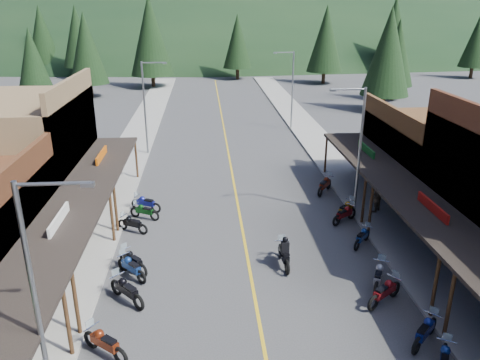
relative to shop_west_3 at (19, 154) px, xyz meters
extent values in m
plane|color=#38383A|center=(13.78, -11.30, -3.52)|extent=(220.00, 220.00, 0.00)
cube|color=gold|center=(13.78, 8.70, -3.51)|extent=(0.15, 90.00, 0.01)
cube|color=gray|center=(5.08, 8.70, -3.44)|extent=(3.40, 94.00, 0.15)
cube|color=gray|center=(22.48, 8.70, -3.44)|extent=(3.40, 94.00, 0.15)
cylinder|color=#472D19|center=(6.58, -14.70, -2.02)|extent=(0.16, 0.16, 3.00)
cube|color=#3F2111|center=(3.63, -9.60, -0.42)|extent=(0.30, 9.00, 6.20)
cube|color=black|center=(5.08, -9.60, -0.52)|extent=(3.20, 9.00, 0.18)
cylinder|color=#472D19|center=(6.58, -13.50, -2.02)|extent=(0.16, 0.16, 3.00)
cylinder|color=#472D19|center=(6.58, -5.70, -2.02)|extent=(0.16, 0.16, 3.00)
cube|color=silver|center=(5.08, -9.60, -0.32)|extent=(0.12, 3.00, 0.70)
cube|color=brown|center=(-0.22, 0.00, -0.02)|extent=(8.00, 10.20, 7.00)
cube|color=brown|center=(3.63, 0.00, 0.58)|extent=(0.30, 10.20, 8.20)
cube|color=black|center=(5.08, 0.00, -0.52)|extent=(3.20, 10.20, 0.18)
cylinder|color=#472D19|center=(6.58, -4.50, -2.02)|extent=(0.16, 0.16, 3.00)
cylinder|color=#472D19|center=(6.58, 4.50, -2.02)|extent=(0.16, 0.16, 3.00)
cube|color=#CC590C|center=(5.08, 0.00, -0.32)|extent=(0.12, 3.00, 0.70)
cylinder|color=#472D19|center=(20.98, -14.70, -2.02)|extent=(0.16, 0.16, 3.00)
cube|color=#562B19|center=(23.93, -9.60, 0.58)|extent=(0.30, 9.00, 8.20)
cube|color=black|center=(22.48, -9.60, -0.52)|extent=(3.20, 9.00, 0.18)
cylinder|color=#472D19|center=(20.98, -13.50, -2.02)|extent=(0.16, 0.16, 3.00)
cylinder|color=#472D19|center=(20.98, -5.70, -2.02)|extent=(0.16, 0.16, 3.00)
cube|color=#B2140F|center=(22.48, -9.60, -0.32)|extent=(0.12, 3.00, 0.70)
cube|color=#4C2D16|center=(27.78, 0.00, -1.02)|extent=(8.00, 10.20, 5.00)
cube|color=#4C2D16|center=(23.93, 0.00, -0.42)|extent=(0.30, 10.20, 6.20)
cube|color=black|center=(22.48, 0.00, -0.52)|extent=(3.20, 10.20, 0.18)
cylinder|color=#472D19|center=(20.98, -4.50, -2.02)|extent=(0.16, 0.16, 3.00)
cylinder|color=#472D19|center=(20.98, 4.50, -2.02)|extent=(0.16, 0.16, 3.00)
cube|color=#14591E|center=(22.48, 0.00, -0.32)|extent=(0.12, 3.00, 0.70)
cylinder|color=gray|center=(6.68, -17.30, 0.48)|extent=(0.16, 0.16, 8.00)
cylinder|color=gray|center=(7.68, -17.30, 4.38)|extent=(2.00, 0.10, 0.10)
cube|color=gray|center=(8.58, -17.30, 4.33)|extent=(0.35, 0.18, 0.12)
cylinder|color=gray|center=(6.68, 10.70, 0.48)|extent=(0.16, 0.16, 8.00)
cylinder|color=gray|center=(7.68, 10.70, 4.38)|extent=(2.00, 0.10, 0.10)
cube|color=gray|center=(8.58, 10.70, 4.33)|extent=(0.35, 0.18, 0.12)
cylinder|color=gray|center=(20.88, -3.30, 0.48)|extent=(0.16, 0.16, 8.00)
cylinder|color=gray|center=(19.88, -3.30, 4.38)|extent=(2.00, 0.10, 0.10)
cube|color=gray|center=(18.98, -3.30, 4.33)|extent=(0.35, 0.18, 0.12)
cylinder|color=gray|center=(20.88, 18.70, 0.48)|extent=(0.16, 0.16, 8.00)
cylinder|color=gray|center=(19.88, 18.70, 4.38)|extent=(2.00, 0.10, 0.10)
cube|color=gray|center=(18.98, 18.70, 4.33)|extent=(0.35, 0.18, 0.12)
ellipsoid|color=black|center=(13.78, 123.70, -3.52)|extent=(310.00, 140.00, 60.00)
cylinder|color=black|center=(-10.22, 58.70, -2.52)|extent=(0.60, 0.60, 2.00)
cone|color=black|center=(-10.22, 58.70, 3.73)|extent=(5.88, 5.88, 10.50)
cylinder|color=black|center=(3.78, 46.70, -2.52)|extent=(0.60, 0.60, 2.00)
cone|color=black|center=(3.78, 46.70, 4.48)|extent=(6.72, 6.72, 12.00)
cylinder|color=black|center=(17.78, 54.70, -2.52)|extent=(0.60, 0.60, 2.00)
cone|color=black|center=(17.78, 54.70, 2.98)|extent=(5.04, 5.04, 9.00)
cylinder|color=black|center=(31.78, 48.70, -2.52)|extent=(0.60, 0.60, 2.00)
cone|color=black|center=(31.78, 48.70, 3.73)|extent=(5.88, 5.88, 10.50)
cylinder|color=black|center=(47.78, 60.70, -2.52)|extent=(0.60, 0.60, 2.00)
cone|color=black|center=(47.78, 60.70, 4.48)|extent=(6.72, 6.72, 12.00)
cylinder|color=black|center=(59.78, 52.70, -2.52)|extent=(0.60, 0.60, 2.00)
cone|color=black|center=(59.78, 52.70, 2.98)|extent=(5.04, 5.04, 9.00)
cylinder|color=black|center=(-18.22, 64.70, -2.52)|extent=(0.60, 0.60, 2.00)
cone|color=black|center=(-18.22, 64.70, 3.73)|extent=(5.88, 5.88, 10.50)
cylinder|color=black|center=(-8.22, 28.70, -2.52)|extent=(0.60, 0.60, 2.00)
cone|color=black|center=(-8.22, 28.70, 2.48)|extent=(4.48, 4.48, 8.00)
cylinder|color=black|center=(37.78, 33.70, -2.52)|extent=(0.60, 0.60, 2.00)
cone|color=black|center=(37.78, 33.70, 2.88)|extent=(4.93, 4.93, 8.80)
cylinder|color=black|center=(-4.22, 38.70, -2.52)|extent=(0.60, 0.60, 2.00)
cone|color=black|center=(-4.22, 38.70, 3.28)|extent=(5.38, 5.38, 9.60)
cylinder|color=black|center=(33.78, 26.70, -2.52)|extent=(0.60, 0.60, 2.00)
cone|color=black|center=(33.78, 26.70, 3.68)|extent=(5.82, 5.82, 10.40)
imported|color=#4C3E2F|center=(22.24, -3.00, -2.41)|extent=(1.06, 1.03, 1.93)
camera|label=1|loc=(11.75, -29.22, 8.82)|focal=35.00mm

